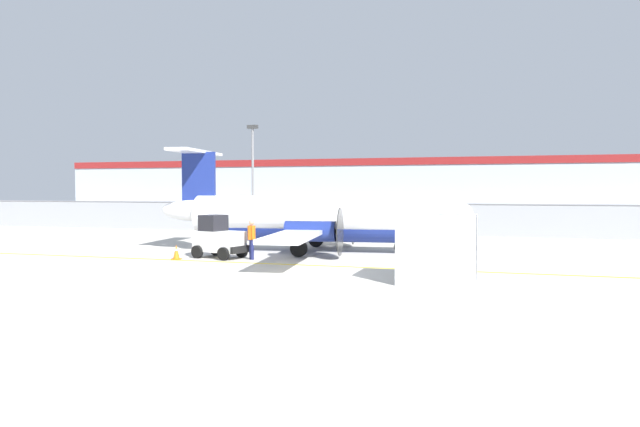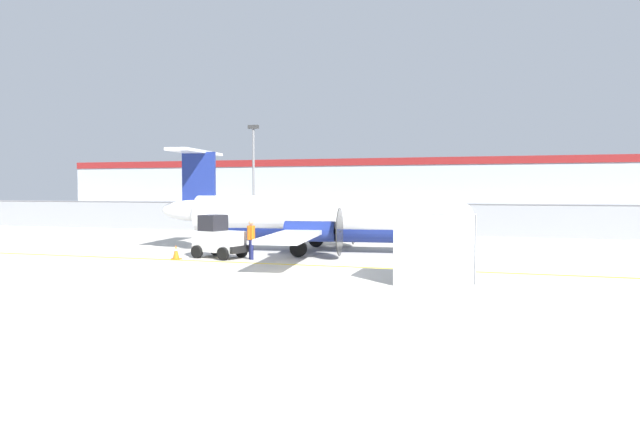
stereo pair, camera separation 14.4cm
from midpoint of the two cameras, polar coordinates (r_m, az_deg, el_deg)
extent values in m
plane|color=#BCB7AD|center=(20.69, -2.38, -5.92)|extent=(140.00, 140.00, 0.00)
cube|color=yellow|center=(22.58, -0.74, -5.20)|extent=(84.00, 0.20, 0.01)
cube|color=gray|center=(38.01, 6.39, -0.59)|extent=(98.00, 0.04, 2.00)
cylinder|color=slate|center=(37.97, 6.40, 0.99)|extent=(98.00, 0.10, 0.10)
cube|color=#38383A|center=(49.41, 8.71, -0.99)|extent=(98.00, 17.00, 0.12)
cube|color=#A8B2BC|center=(67.70, 10.83, 2.62)|extent=(91.00, 8.00, 6.50)
cube|color=maroon|center=(63.80, 10.50, 5.19)|extent=(91.00, 0.20, 0.80)
cylinder|color=white|center=(27.33, -0.44, -0.19)|extent=(11.78, 3.21, 1.90)
ellipsoid|color=white|center=(26.91, 12.48, -0.29)|extent=(2.87, 2.10, 1.80)
ellipsoid|color=white|center=(29.05, -12.40, 0.30)|extent=(3.38, 1.41, 1.05)
cylinder|color=navy|center=(27.36, -0.44, -1.28)|extent=(10.55, 2.66, 1.48)
cube|color=white|center=(27.34, -0.24, -1.39)|extent=(3.40, 16.08, 0.18)
cylinder|color=navy|center=(29.87, 1.02, -1.06)|extent=(2.29, 1.14, 0.90)
cone|color=black|center=(29.71, 3.21, -1.08)|extent=(0.50, 0.49, 0.44)
cylinder|color=#262626|center=(29.69, 3.50, -1.09)|extent=(0.28, 2.09, 2.10)
cylinder|color=navy|center=(24.75, -0.84, -1.79)|extent=(2.29, 1.14, 0.90)
cone|color=black|center=(24.57, 1.80, -1.82)|extent=(0.50, 0.49, 0.44)
cylinder|color=#262626|center=(24.55, 2.14, -1.83)|extent=(0.28, 2.09, 2.10)
cube|color=navy|center=(28.92, -11.88, 2.97)|extent=(1.71, 0.37, 3.10)
cube|color=white|center=(29.03, -12.18, 6.03)|extent=(1.64, 4.89, 0.14)
cylinder|color=#59595B|center=(26.96, 8.18, -2.30)|extent=(0.15, 0.15, 0.97)
cylinder|color=black|center=(27.00, 8.17, -3.33)|extent=(0.62, 0.29, 0.60)
cylinder|color=#59595B|center=(29.61, -0.24, -1.77)|extent=(0.15, 0.15, 0.90)
cylinder|color=black|center=(29.64, -0.24, -2.64)|extent=(0.78, 0.30, 0.76)
cylinder|color=#59595B|center=(25.28, -2.01, -2.50)|extent=(0.15, 0.15, 0.90)
cylinder|color=black|center=(25.32, -2.01, -3.51)|extent=(0.78, 0.30, 0.76)
cube|color=silver|center=(25.33, -9.89, -2.75)|extent=(2.41, 1.65, 0.90)
cube|color=black|center=(25.51, -10.49, -0.92)|extent=(1.13, 1.20, 0.70)
cube|color=black|center=(24.61, -7.89, -3.59)|extent=(0.45, 1.10, 0.30)
cylinder|color=black|center=(25.34, -7.71, -3.76)|extent=(0.59, 0.32, 0.56)
cylinder|color=black|center=(24.44, -9.51, -4.00)|extent=(0.59, 0.32, 0.56)
cylinder|color=black|center=(26.32, -10.23, -3.54)|extent=(0.59, 0.32, 0.56)
cylinder|color=black|center=(25.45, -12.05, -3.76)|extent=(0.59, 0.32, 0.56)
cylinder|color=#191E4C|center=(24.71, -6.78, -3.57)|extent=(0.22, 0.22, 0.85)
cylinder|color=#191E4C|center=(24.52, -6.68, -3.62)|extent=(0.22, 0.22, 0.85)
cylinder|color=orange|center=(24.55, -6.74, -1.91)|extent=(0.47, 0.47, 0.60)
cylinder|color=orange|center=(24.76, -6.84, -1.81)|extent=(0.14, 0.14, 0.55)
cylinder|color=orange|center=(24.33, -6.63, -1.88)|extent=(0.14, 0.14, 0.55)
sphere|color=tan|center=(24.52, -6.74, -0.89)|extent=(0.22, 0.22, 0.22)
cube|color=silver|center=(18.70, 11.74, -3.47)|extent=(2.45, 2.06, 2.20)
cube|color=#333338|center=(18.70, 11.74, -3.47)|extent=(2.44, 0.14, 2.20)
cube|color=orange|center=(24.90, 14.17, -4.52)|extent=(0.36, 0.36, 0.04)
cone|color=orange|center=(24.87, 14.18, -3.79)|extent=(0.28, 0.28, 0.60)
cylinder|color=white|center=(24.86, 14.18, -3.61)|extent=(0.17, 0.17, 0.08)
cube|color=orange|center=(25.20, -14.04, -4.44)|extent=(0.36, 0.36, 0.04)
cone|color=orange|center=(25.16, -14.04, -3.71)|extent=(0.28, 0.28, 0.60)
cylinder|color=white|center=(25.16, -14.05, -3.53)|extent=(0.17, 0.17, 0.08)
cube|color=slate|center=(48.81, -7.70, -0.23)|extent=(4.21, 1.72, 0.80)
cube|color=#262D38|center=(48.72, -7.55, 0.57)|extent=(2.21, 1.57, 0.56)
cylinder|color=black|center=(48.61, -9.64, -0.63)|extent=(0.60, 0.20, 0.60)
cylinder|color=black|center=(50.23, -8.73, -0.53)|extent=(0.60, 0.20, 0.60)
cylinder|color=black|center=(47.44, -6.61, -0.69)|extent=(0.60, 0.20, 0.60)
cylinder|color=black|center=(49.09, -5.78, -0.58)|extent=(0.60, 0.20, 0.60)
cube|color=navy|center=(51.43, 0.26, -0.07)|extent=(4.32, 2.04, 0.80)
cube|color=#262D38|center=(51.35, 0.42, 0.68)|extent=(2.32, 1.73, 0.56)
cylinder|color=black|center=(51.13, -1.56, -0.45)|extent=(0.61, 0.25, 0.60)
cylinder|color=black|center=(52.79, -0.81, -0.35)|extent=(0.61, 0.25, 0.60)
cylinder|color=black|center=(50.12, 1.39, -0.51)|extent=(0.61, 0.25, 0.60)
cylinder|color=black|center=(51.82, 2.06, -0.41)|extent=(0.61, 0.25, 0.60)
cube|color=slate|center=(45.41, 7.55, -0.43)|extent=(4.38, 2.20, 0.80)
cube|color=#262D38|center=(45.39, 7.37, 0.43)|extent=(2.38, 1.82, 0.56)
cylinder|color=black|center=(46.31, 9.31, -0.78)|extent=(0.62, 0.27, 0.60)
cylinder|color=black|center=(44.51, 9.31, -0.91)|extent=(0.62, 0.27, 0.60)
cylinder|color=black|center=(46.39, 5.85, -0.76)|extent=(0.62, 0.27, 0.60)
cylinder|color=black|center=(44.60, 5.71, -0.89)|extent=(0.62, 0.27, 0.60)
cube|color=gray|center=(49.50, 16.54, -0.27)|extent=(4.24, 1.80, 0.80)
cube|color=#262D38|center=(49.48, 16.38, 0.52)|extent=(2.24, 1.61, 0.56)
cylinder|color=black|center=(50.41, 18.15, -0.61)|extent=(0.60, 0.21, 0.60)
cylinder|color=black|center=(48.61, 18.16, -0.72)|extent=(0.60, 0.21, 0.60)
cylinder|color=black|center=(50.47, 14.97, -0.57)|extent=(0.60, 0.21, 0.60)
cylinder|color=black|center=(48.67, 14.86, -0.68)|extent=(0.60, 0.21, 0.60)
cube|color=slate|center=(46.96, 23.93, -0.53)|extent=(4.24, 1.81, 0.80)
cube|color=#262D38|center=(46.95, 24.13, 0.30)|extent=(2.24, 1.62, 0.56)
cylinder|color=black|center=(45.95, 22.31, -0.96)|extent=(0.60, 0.22, 0.60)
cylinder|color=black|center=(47.74, 22.14, -0.83)|extent=(0.60, 0.22, 0.60)
cylinder|color=black|center=(46.25, 25.77, -1.00)|extent=(0.60, 0.22, 0.60)
cylinder|color=black|center=(48.03, 25.47, -0.87)|extent=(0.60, 0.22, 0.60)
cylinder|color=slate|center=(38.36, -6.55, 3.17)|extent=(0.16, 0.16, 7.00)
cube|color=#333333|center=(38.58, -6.58, 8.60)|extent=(0.70, 0.30, 0.24)
camera|label=1|loc=(0.07, -89.85, 0.01)|focal=32.00mm
camera|label=2|loc=(0.07, 90.15, -0.01)|focal=32.00mm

